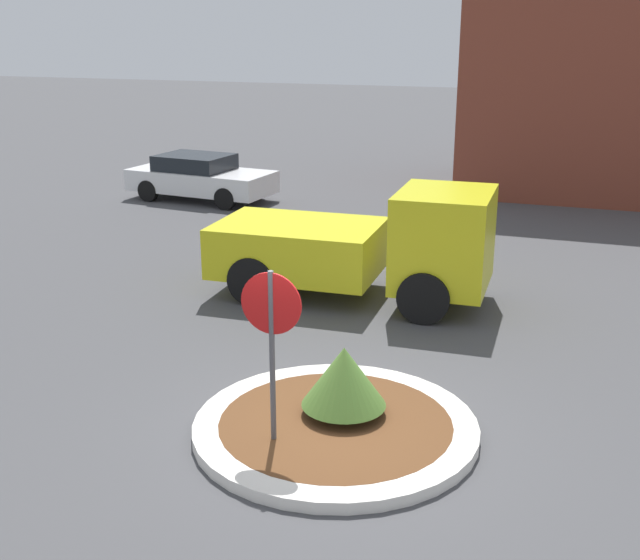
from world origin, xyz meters
The scene contains 6 objects.
ground_plane centered at (0.00, 0.00, 0.00)m, with size 120.00×120.00×0.00m, color #474749.
traffic_island centered at (0.00, 0.00, 0.08)m, with size 3.76×3.76×0.16m.
stop_sign centered at (-0.60, -0.67, 1.66)m, with size 0.78×0.07×2.38m.
island_shrub centered at (0.03, 0.26, 0.71)m, with size 1.14×1.14×0.96m.
utility_truck centered at (-1.16, 5.35, 1.08)m, with size 5.38×2.39×2.23m.
parked_sedan_white centered at (-8.47, 12.59, 0.70)m, with size 4.57×2.33×1.37m.
Camera 1 is at (2.93, -9.01, 5.16)m, focal length 45.00 mm.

